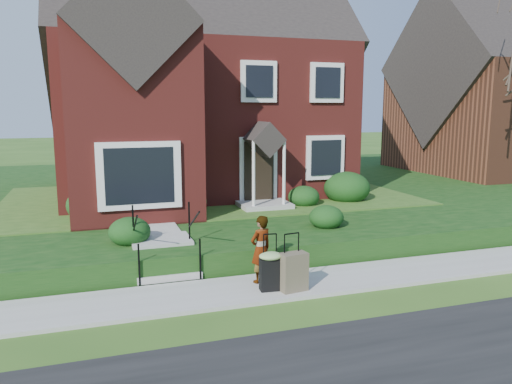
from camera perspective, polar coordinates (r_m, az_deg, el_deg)
name	(u,v)px	position (r m, az deg, el deg)	size (l,w,h in m)	color
ground	(294,286)	(10.91, 4.32, -10.67)	(120.00, 120.00, 0.00)	#2D5119
sidewalk	(294,284)	(10.90, 4.33, -10.47)	(60.00, 1.60, 0.08)	#9E9B93
terrace	(283,187)	(22.12, 3.11, 0.54)	(44.00, 20.00, 0.60)	#0E340E
walkway	(149,217)	(14.85, -12.18, -2.85)	(1.20, 6.00, 0.06)	#9E9B93
main_house	(192,68)	(19.47, -7.27, 13.90)	(10.40, 10.20, 9.40)	maroon
neighbour_house	(506,78)	(28.61, 26.64, 11.55)	(9.40, 8.00, 9.20)	brown
front_steps	(164,252)	(11.85, -10.49, -6.73)	(1.40, 2.02, 1.50)	#9E9B93
foundation_shrubs	(236,196)	(15.34, -2.33, -0.49)	(9.90, 4.62, 1.12)	black
woman	(261,249)	(10.67, 0.56, -6.54)	(0.53, 0.35, 1.46)	#999999
suitcase_black	(271,269)	(10.29, 1.69, -8.75)	(0.52, 0.44, 1.18)	black
suitcase_olive	(294,272)	(10.31, 4.31, -9.07)	(0.59, 0.38, 1.19)	brown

